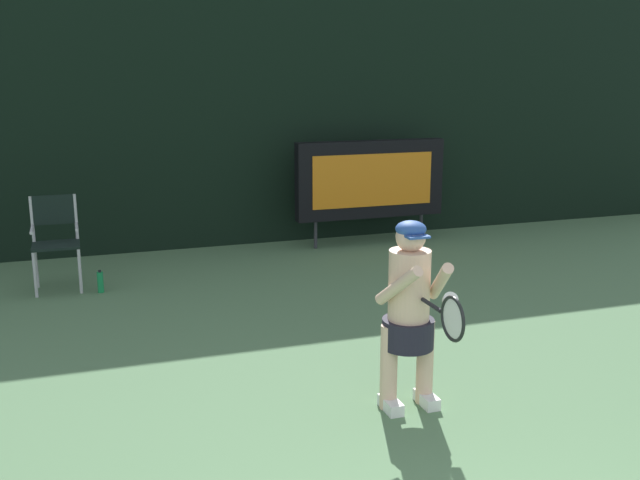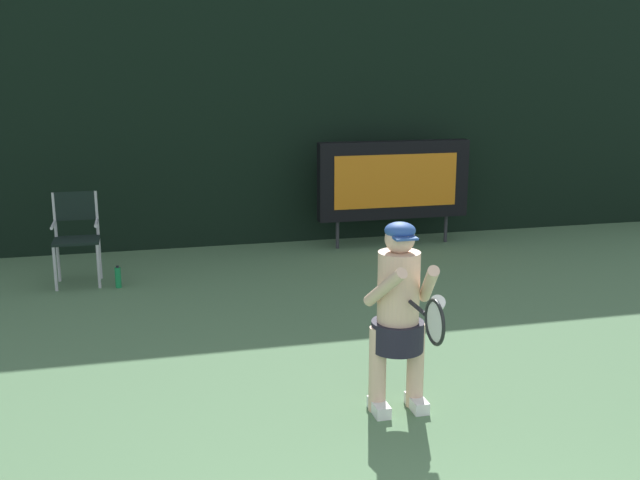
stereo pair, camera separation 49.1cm
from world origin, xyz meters
The scene contains 6 objects.
backdrop_screen centered at (0.00, 8.50, 1.81)m, with size 18.00×0.12×3.66m.
scoreboard centered at (2.46, 7.88, 0.95)m, with size 2.20×0.21×1.50m.
umpire_chair centered at (-1.81, 6.97, 0.62)m, with size 0.52×0.44×1.08m.
water_bottle centered at (-1.36, 6.66, 0.12)m, with size 0.07×0.07×0.27m.
tennis_player centered at (0.72, 2.90, 0.78)m, with size 0.53×0.60×1.44m.
tennis_racket centered at (0.75, 2.33, 0.89)m, with size 0.03×0.60×0.31m.
Camera 1 is at (-1.56, -1.81, 2.52)m, focal length 41.47 mm.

